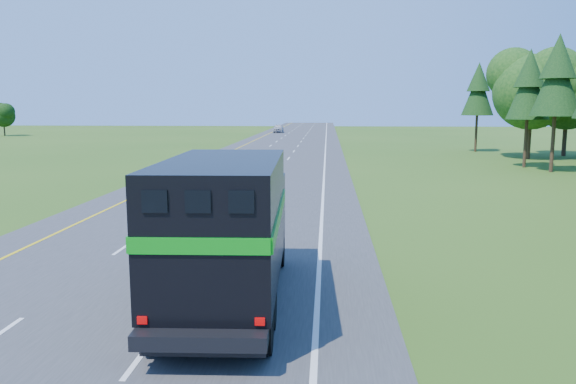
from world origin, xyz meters
The scene contains 5 objects.
road centered at (0.00, 50.00, 0.02)m, with size 15.00×260.00×0.04m, color #38383A.
lane_markings centered at (0.00, 50.00, 0.04)m, with size 11.15×260.00×0.01m.
horse_truck centered at (3.13, 13.94, 2.15)m, with size 3.11×9.00×3.94m.
white_suv centered at (-3.88, 42.60, 0.92)m, with size 2.92×6.34×1.76m, color silver.
far_car centered at (-4.11, 112.04, 0.89)m, with size 2.01×4.98×1.70m, color #B0B1B7.
Camera 1 is at (5.72, -0.34, 5.27)m, focal length 35.00 mm.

